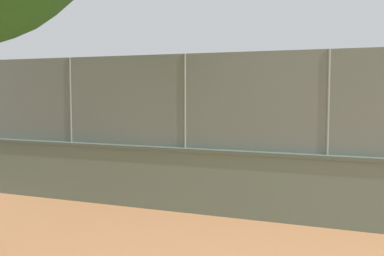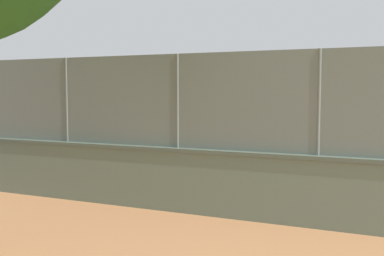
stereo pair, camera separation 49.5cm
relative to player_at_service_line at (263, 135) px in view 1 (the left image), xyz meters
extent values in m
plane|color=#A36B42|center=(0.57, -1.99, -0.88)|extent=(260.00, 260.00, 0.00)
cube|color=slate|center=(-0.77, 9.26, -0.21)|extent=(24.97, 1.37, 1.36)
cube|color=#4D594D|center=(-0.77, 9.26, 0.51)|extent=(24.98, 1.43, 0.08)
cube|color=slate|center=(-0.77, 9.26, 1.59)|extent=(24.46, 1.00, 2.08)
cylinder|color=slate|center=(-3.83, 9.14, 1.59)|extent=(0.07, 0.07, 2.08)
cylinder|color=slate|center=(-0.77, 9.26, 1.59)|extent=(0.07, 0.07, 2.08)
cylinder|color=slate|center=(2.28, 9.38, 1.59)|extent=(0.07, 0.07, 2.08)
cylinder|color=black|center=(-0.03, 0.10, -0.51)|extent=(0.21, 0.21, 0.74)
cylinder|color=black|center=(0.07, -0.07, -0.51)|extent=(0.21, 0.21, 0.74)
cylinder|color=beige|center=(0.02, 0.02, 0.13)|extent=(0.47, 0.47, 0.55)
cylinder|color=tan|center=(-0.18, 0.23, 0.24)|extent=(0.49, 0.36, 0.16)
cylinder|color=tan|center=(-0.08, -0.38, 0.24)|extent=(0.49, 0.36, 0.16)
sphere|color=tan|center=(0.02, 0.02, 0.51)|extent=(0.21, 0.21, 0.21)
cylinder|color=black|center=(0.02, 0.02, 0.60)|extent=(0.30, 0.30, 0.05)
cylinder|color=black|center=(-0.23, -0.48, 0.24)|extent=(0.27, 0.19, 0.04)
ellipsoid|color=#333338|center=(-0.42, -0.60, 0.24)|extent=(0.27, 0.19, 0.24)
cylinder|color=navy|center=(1.20, 5.85, -0.52)|extent=(0.17, 0.17, 0.74)
cylinder|color=navy|center=(1.23, 5.65, -0.52)|extent=(0.17, 0.17, 0.74)
cylinder|color=white|center=(1.22, 5.75, 0.12)|extent=(0.39, 0.39, 0.54)
cylinder|color=#936B4C|center=(1.12, 6.02, 0.23)|extent=(0.53, 0.18, 0.16)
cylinder|color=#936B4C|center=(0.97, 5.42, 0.23)|extent=(0.53, 0.18, 0.16)
sphere|color=#936B4C|center=(1.22, 5.75, 0.50)|extent=(0.21, 0.21, 0.21)
cylinder|color=white|center=(1.22, 5.75, 0.59)|extent=(0.25, 0.25, 0.05)
cylinder|color=black|center=(0.79, 5.38, 0.23)|extent=(0.30, 0.09, 0.04)
ellipsoid|color=#333338|center=(0.57, 5.35, 0.23)|extent=(0.30, 0.08, 0.24)
cylinder|color=black|center=(4.52, -0.82, -0.51)|extent=(0.19, 0.19, 0.75)
cylinder|color=black|center=(4.46, -0.63, -0.51)|extent=(0.19, 0.19, 0.75)
cylinder|color=white|center=(4.49, -0.72, 0.14)|extent=(0.43, 0.43, 0.56)
cylinder|color=#936B4C|center=(4.63, -0.98, 0.26)|extent=(0.53, 0.26, 0.16)
cylinder|color=#936B4C|center=(4.68, -0.35, 0.26)|extent=(0.53, 0.26, 0.16)
sphere|color=#936B4C|center=(4.49, -0.72, 0.53)|extent=(0.21, 0.21, 0.21)
cylinder|color=white|center=(4.49, -0.72, 0.62)|extent=(0.28, 0.28, 0.05)
sphere|color=white|center=(1.21, 1.26, -0.78)|extent=(0.20, 0.20, 0.20)
camera|label=1|loc=(-5.12, 18.49, 1.80)|focal=43.02mm
camera|label=2|loc=(-5.56, 18.28, 1.80)|focal=43.02mm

